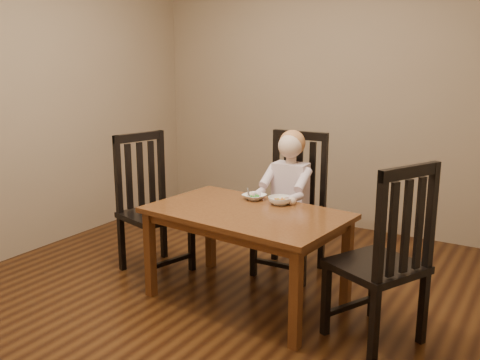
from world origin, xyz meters
The scene contains 9 objects.
room centered at (0.00, 0.00, 1.35)m, with size 4.01×4.01×2.71m.
dining_table centered at (0.18, -0.03, 0.60)m, with size 1.42×0.94×0.68m.
chair_child centered at (0.20, 0.66, 0.54)m, with size 0.51×0.49×1.13m.
chair_left centered at (-0.79, 0.10, 0.54)m, with size 0.57×0.59×1.12m.
chair_right centered at (1.17, -0.10, 0.55)m, with size 0.64×0.65×1.14m.
toddler centered at (0.20, 0.60, 0.70)m, with size 0.36×0.45×0.62m, color silver, non-canonical shape.
bowl_peas centered at (0.08, 0.25, 0.70)m, with size 0.16×0.16×0.04m, color white.
bowl_veg centered at (0.30, 0.24, 0.70)m, with size 0.17×0.17×0.05m, color white.
fork centered at (0.04, 0.24, 0.72)m, with size 0.08×0.10×0.05m.
Camera 1 is at (1.99, -3.10, 1.74)m, focal length 40.00 mm.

